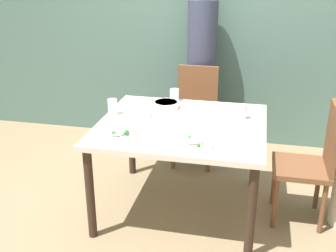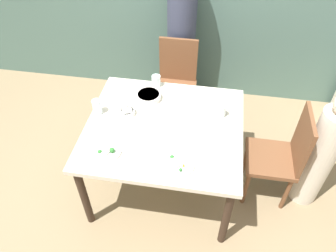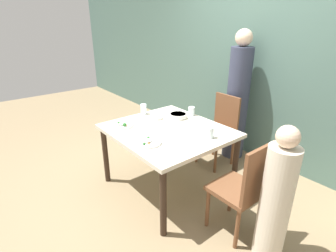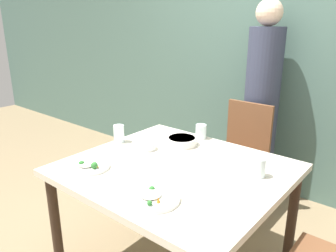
% 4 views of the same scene
% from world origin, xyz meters
% --- Properties ---
extents(ground_plane, '(10.00, 10.00, 0.00)m').
position_xyz_m(ground_plane, '(0.00, 0.00, 0.00)').
color(ground_plane, '#847051').
extents(dining_table, '(1.21, 1.09, 0.72)m').
position_xyz_m(dining_table, '(0.00, 0.00, 0.65)').
color(dining_table, beige).
rests_on(dining_table, ground_plane).
extents(chair_adult_spot, '(0.40, 0.40, 0.91)m').
position_xyz_m(chair_adult_spot, '(-0.03, 0.89, 0.49)').
color(chair_adult_spot, brown).
rests_on(chair_adult_spot, ground_plane).
extents(chair_child_spot, '(0.40, 0.40, 0.91)m').
position_xyz_m(chair_child_spot, '(0.94, 0.06, 0.49)').
color(chair_child_spot, brown).
rests_on(chair_child_spot, ground_plane).
extents(person_adult, '(0.29, 0.29, 1.69)m').
position_xyz_m(person_adult, '(-0.03, 1.20, 0.80)').
color(person_adult, '#33384C').
rests_on(person_adult, ground_plane).
extents(person_child, '(0.23, 0.23, 1.14)m').
position_xyz_m(person_child, '(1.23, 0.06, 0.53)').
color(person_child, beige).
rests_on(person_child, ground_plane).
extents(bowl_curry, '(0.21, 0.21, 0.05)m').
position_xyz_m(bowl_curry, '(-0.18, 0.30, 0.75)').
color(bowl_curry, silver).
rests_on(bowl_curry, dining_table).
extents(plate_rice_adult, '(0.26, 0.26, 0.05)m').
position_xyz_m(plate_rice_adult, '(0.14, -0.36, 0.74)').
color(plate_rice_adult, white).
rests_on(plate_rice_adult, dining_table).
extents(plate_rice_child, '(0.22, 0.22, 0.06)m').
position_xyz_m(plate_rice_child, '(-0.36, -0.33, 0.74)').
color(plate_rice_child, white).
rests_on(plate_rice_child, dining_table).
extents(bowl_rice_small, '(0.13, 0.13, 0.04)m').
position_xyz_m(bowl_rice_small, '(-0.32, 0.09, 0.74)').
color(bowl_rice_small, white).
rests_on(bowl_rice_small, dining_table).
extents(glass_water_tall, '(0.08, 0.08, 0.10)m').
position_xyz_m(glass_water_tall, '(-0.15, 0.49, 0.77)').
color(glass_water_tall, silver).
rests_on(glass_water_tall, dining_table).
extents(glass_water_short, '(0.07, 0.07, 0.11)m').
position_xyz_m(glass_water_short, '(0.43, 0.19, 0.78)').
color(glass_water_short, silver).
rests_on(glass_water_short, dining_table).
extents(glass_water_center, '(0.07, 0.07, 0.12)m').
position_xyz_m(glass_water_center, '(-0.55, 0.06, 0.78)').
color(glass_water_center, silver).
rests_on(glass_water_center, dining_table).
extents(fork_steel, '(0.18, 0.07, 0.01)m').
position_xyz_m(fork_steel, '(0.25, 0.14, 0.73)').
color(fork_steel, silver).
rests_on(fork_steel, dining_table).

